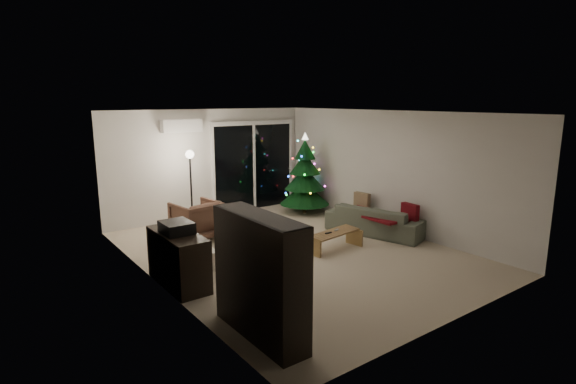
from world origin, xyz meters
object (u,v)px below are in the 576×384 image
sofa (376,220)px  bookshelf (246,280)px  coffee_table (334,241)px  media_cabinet (178,259)px  christmas_tree (305,173)px  armchair (197,220)px

sofa → bookshelf: bearing=98.4°
coffee_table → media_cabinet: bearing=167.5°
christmas_tree → media_cabinet: bearing=-151.6°
armchair → christmas_tree: bearing=179.7°
armchair → bookshelf: bearing=65.8°
armchair → sofa: 3.63m
bookshelf → armchair: bearing=83.2°
bookshelf → christmas_tree: size_ratio=0.75×
sofa → coffee_table: size_ratio=1.84×
armchair → christmas_tree: 3.10m
media_cabinet → christmas_tree: 4.82m
armchair → coffee_table: bearing=122.0°
bookshelf → armchair: (1.19, 3.87, -0.35)m
armchair → coffee_table: (1.73, -2.13, -0.21)m
bookshelf → coffee_table: (2.92, 1.74, -0.56)m
coffee_table → christmas_tree: 2.91m
bookshelf → armchair: bookshelf is taller
media_cabinet → christmas_tree: christmas_tree is taller
media_cabinet → coffee_table: 2.94m
bookshelf → sofa: (4.30, 2.00, -0.44)m
bookshelf → media_cabinet: size_ratio=1.14×
coffee_table → christmas_tree: bearing=54.5°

